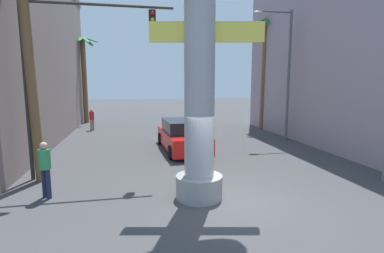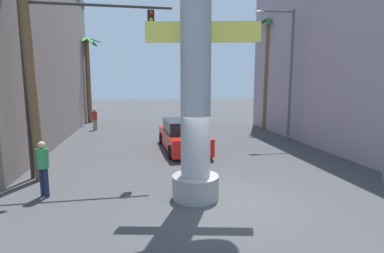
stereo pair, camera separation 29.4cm
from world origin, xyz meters
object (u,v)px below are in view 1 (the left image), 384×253
(street_lamp, at_px, (284,64))
(pedestrian_far_left, at_px, (92,118))
(neon_sign_pole, at_px, (200,47))
(palm_tree_near_left, at_px, (28,51))
(traffic_light_mast, at_px, (72,56))
(pedestrian_curb_left, at_px, (45,165))
(palm_tree_mid_right, at_px, (265,61))
(car_lead, at_px, (183,136))
(palm_tree_far_left, at_px, (84,70))

(street_lamp, xyz_separation_m, pedestrian_far_left, (-11.45, 6.22, -3.57))
(neon_sign_pole, relative_size, street_lamp, 1.33)
(palm_tree_near_left, bearing_deg, traffic_light_mast, 7.14)
(pedestrian_curb_left, bearing_deg, neon_sign_pole, -11.79)
(street_lamp, xyz_separation_m, palm_tree_near_left, (-11.99, -4.98, -0.00))
(traffic_light_mast, relative_size, pedestrian_far_left, 3.93)
(pedestrian_curb_left, bearing_deg, street_lamp, 30.99)
(palm_tree_mid_right, bearing_deg, car_lead, -141.12)
(street_lamp, xyz_separation_m, traffic_light_mast, (-10.65, -4.81, -0.12))
(car_lead, xyz_separation_m, pedestrian_far_left, (-5.31, 7.47, 0.18))
(neon_sign_pole, bearing_deg, car_lead, 84.61)
(neon_sign_pole, bearing_deg, street_lamp, 48.76)
(palm_tree_far_left, bearing_deg, car_lead, -62.16)
(street_lamp, distance_m, palm_tree_mid_right, 4.50)
(neon_sign_pole, height_order, street_lamp, neon_sign_pole)
(palm_tree_mid_right, xyz_separation_m, pedestrian_far_left, (-12.31, 1.82, -4.01))
(car_lead, height_order, palm_tree_mid_right, palm_tree_mid_right)
(street_lamp, distance_m, traffic_light_mast, 11.69)
(neon_sign_pole, bearing_deg, pedestrian_far_left, 108.67)
(street_lamp, height_order, pedestrian_curb_left, street_lamp)
(car_lead, bearing_deg, pedestrian_curb_left, -132.83)
(neon_sign_pole, distance_m, pedestrian_curb_left, 5.74)
(traffic_light_mast, bearing_deg, pedestrian_curb_left, -107.02)
(traffic_light_mast, bearing_deg, neon_sign_pole, -36.45)
(pedestrian_far_left, bearing_deg, palm_tree_far_left, 102.52)
(neon_sign_pole, relative_size, pedestrian_far_left, 6.30)
(street_lamp, distance_m, palm_tree_far_left, 16.41)
(pedestrian_far_left, bearing_deg, car_lead, -54.57)
(palm_tree_near_left, relative_size, palm_tree_mid_right, 0.92)
(traffic_light_mast, xyz_separation_m, car_lead, (4.52, 3.57, -3.63))
(pedestrian_curb_left, bearing_deg, traffic_light_mast, 72.98)
(palm_tree_near_left, bearing_deg, palm_tree_mid_right, 36.12)
(street_lamp, distance_m, car_lead, 7.30)
(neon_sign_pole, bearing_deg, pedestrian_curb_left, 168.21)
(neon_sign_pole, bearing_deg, palm_tree_far_left, 107.21)
(neon_sign_pole, distance_m, street_lamp, 10.23)
(palm_tree_near_left, relative_size, pedestrian_far_left, 4.62)
(palm_tree_near_left, xyz_separation_m, pedestrian_curb_left, (0.74, -1.78, -3.48))
(traffic_light_mast, height_order, palm_tree_far_left, palm_tree_far_left)
(neon_sign_pole, xyz_separation_m, palm_tree_near_left, (-5.24, 2.72, 0.05))
(car_lead, relative_size, palm_tree_mid_right, 0.62)
(palm_tree_near_left, relative_size, pedestrian_curb_left, 4.25)
(traffic_light_mast, relative_size, car_lead, 1.25)
(pedestrian_curb_left, xyz_separation_m, pedestrian_far_left, (-0.20, 12.98, -0.09))
(street_lamp, bearing_deg, car_lead, -168.56)
(neon_sign_pole, relative_size, palm_tree_near_left, 1.36)
(neon_sign_pole, xyz_separation_m, pedestrian_far_left, (-4.70, 13.92, -3.52))
(traffic_light_mast, distance_m, palm_tree_far_left, 15.61)
(pedestrian_curb_left, bearing_deg, palm_tree_near_left, 112.53)
(neon_sign_pole, height_order, pedestrian_far_left, neon_sign_pole)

